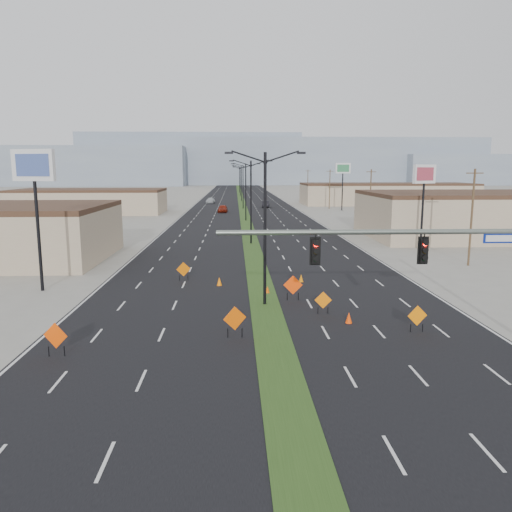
{
  "coord_description": "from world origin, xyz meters",
  "views": [
    {
      "loc": [
        -1.96,
        -20.24,
        8.87
      ],
      "look_at": [
        -0.56,
        12.59,
        3.2
      ],
      "focal_mm": 35.0,
      "sensor_mm": 36.0,
      "label": 1
    }
  ],
  "objects_px": {
    "car_mid": "(266,204)",
    "streetlight_6": "(239,179)",
    "streetlight_0": "(265,224)",
    "cone_1": "(349,318)",
    "construction_sign_1": "(235,319)",
    "cone_0": "(267,290)",
    "pole_sign_east_far": "(343,172)",
    "pole_sign_west": "(34,175)",
    "car_left": "(223,209)",
    "signal_mast": "(463,260)",
    "cone_2": "(301,278)",
    "streetlight_3": "(243,185)",
    "streetlight_4": "(241,182)",
    "construction_sign_4": "(323,301)",
    "streetlight_5": "(240,180)",
    "construction_sign_5": "(417,317)",
    "construction_sign_2": "(183,270)",
    "pole_sign_east_near": "(424,181)",
    "streetlight_2": "(246,190)",
    "construction_sign_0": "(56,337)",
    "streetlight_1": "(251,199)",
    "car_far": "(210,201)",
    "cone_3": "(219,281)"
  },
  "relations": [
    {
      "from": "car_mid",
      "to": "streetlight_6",
      "type": "bearing_deg",
      "value": 99.37
    },
    {
      "from": "streetlight_3",
      "to": "cone_0",
      "type": "distance_m",
      "value": 81.13
    },
    {
      "from": "streetlight_0",
      "to": "car_mid",
      "type": "height_order",
      "value": "streetlight_0"
    },
    {
      "from": "streetlight_4",
      "to": "streetlight_6",
      "type": "xyz_separation_m",
      "value": [
        0.0,
        56.0,
        0.0
      ]
    },
    {
      "from": "construction_sign_0",
      "to": "cone_1",
      "type": "height_order",
      "value": "construction_sign_0"
    },
    {
      "from": "cone_3",
      "to": "car_left",
      "type": "bearing_deg",
      "value": 91.11
    },
    {
      "from": "pole_sign_east_far",
      "to": "streetlight_6",
      "type": "bearing_deg",
      "value": 97.61
    },
    {
      "from": "streetlight_6",
      "to": "construction_sign_4",
      "type": "bearing_deg",
      "value": -88.82
    },
    {
      "from": "streetlight_0",
      "to": "cone_0",
      "type": "xyz_separation_m",
      "value": [
        0.38,
        3.03,
        -5.14
      ]
    },
    {
      "from": "streetlight_0",
      "to": "pole_sign_west",
      "type": "distance_m",
      "value": 17.27
    },
    {
      "from": "streetlight_3",
      "to": "cone_2",
      "type": "relative_size",
      "value": 15.72
    },
    {
      "from": "streetlight_6",
      "to": "cone_3",
      "type": "relative_size",
      "value": 14.7
    },
    {
      "from": "pole_sign_west",
      "to": "streetlight_0",
      "type": "bearing_deg",
      "value": 0.07
    },
    {
      "from": "streetlight_5",
      "to": "pole_sign_east_near",
      "type": "relative_size",
      "value": 1.06
    },
    {
      "from": "car_far",
      "to": "construction_sign_5",
      "type": "height_order",
      "value": "construction_sign_5"
    },
    {
      "from": "streetlight_3",
      "to": "cone_2",
      "type": "xyz_separation_m",
      "value": [
        3.32,
        -77.35,
        -5.1
      ]
    },
    {
      "from": "signal_mast",
      "to": "pole_sign_west",
      "type": "height_order",
      "value": "pole_sign_west"
    },
    {
      "from": "car_far",
      "to": "cone_2",
      "type": "bearing_deg",
      "value": -76.57
    },
    {
      "from": "construction_sign_1",
      "to": "cone_2",
      "type": "height_order",
      "value": "construction_sign_1"
    },
    {
      "from": "streetlight_0",
      "to": "cone_1",
      "type": "relative_size",
      "value": 15.01
    },
    {
      "from": "streetlight_5",
      "to": "cone_0",
      "type": "distance_m",
      "value": 137.06
    },
    {
      "from": "streetlight_6",
      "to": "cone_2",
      "type": "bearing_deg",
      "value": -88.82
    },
    {
      "from": "streetlight_5",
      "to": "pole_sign_east_near",
      "type": "distance_m",
      "value": 119.06
    },
    {
      "from": "construction_sign_1",
      "to": "cone_0",
      "type": "relative_size",
      "value": 3.12
    },
    {
      "from": "signal_mast",
      "to": "streetlight_4",
      "type": "bearing_deg",
      "value": 94.01
    },
    {
      "from": "signal_mast",
      "to": "construction_sign_2",
      "type": "xyz_separation_m",
      "value": [
        -14.69,
        17.47,
        -3.88
      ]
    },
    {
      "from": "streetlight_0",
      "to": "construction_sign_2",
      "type": "distance_m",
      "value": 10.66
    },
    {
      "from": "streetlight_4",
      "to": "cone_0",
      "type": "bearing_deg",
      "value": -89.8
    },
    {
      "from": "streetlight_3",
      "to": "construction_sign_1",
      "type": "relative_size",
      "value": 5.75
    },
    {
      "from": "streetlight_1",
      "to": "construction_sign_1",
      "type": "bearing_deg",
      "value": -93.31
    },
    {
      "from": "signal_mast",
      "to": "construction_sign_5",
      "type": "height_order",
      "value": "signal_mast"
    },
    {
      "from": "streetlight_6",
      "to": "cone_1",
      "type": "bearing_deg",
      "value": -88.45
    },
    {
      "from": "cone_0",
      "to": "cone_1",
      "type": "height_order",
      "value": "cone_1"
    },
    {
      "from": "streetlight_0",
      "to": "streetlight_2",
      "type": "height_order",
      "value": "same"
    },
    {
      "from": "construction_sign_5",
      "to": "pole_sign_west",
      "type": "distance_m",
      "value": 27.74
    },
    {
      "from": "pole_sign_east_far",
      "to": "pole_sign_west",
      "type": "bearing_deg",
      "value": -123.6
    },
    {
      "from": "car_far",
      "to": "construction_sign_1",
      "type": "bearing_deg",
      "value": -80.15
    },
    {
      "from": "car_left",
      "to": "cone_2",
      "type": "xyz_separation_m",
      "value": [
        7.84,
        -67.28,
        -0.48
      ]
    },
    {
      "from": "streetlight_3",
      "to": "streetlight_6",
      "type": "height_order",
      "value": "same"
    },
    {
      "from": "car_left",
      "to": "signal_mast",
      "type": "bearing_deg",
      "value": -77.89
    },
    {
      "from": "car_mid",
      "to": "streetlight_5",
      "type": "bearing_deg",
      "value": 101.43
    },
    {
      "from": "signal_mast",
      "to": "construction_sign_5",
      "type": "bearing_deg",
      "value": 97.25
    },
    {
      "from": "construction_sign_1",
      "to": "cone_0",
      "type": "xyz_separation_m",
      "value": [
        2.38,
        9.66,
        -0.75
      ]
    },
    {
      "from": "streetlight_3",
      "to": "pole_sign_east_far",
      "type": "height_order",
      "value": "pole_sign_east_far"
    },
    {
      "from": "streetlight_4",
      "to": "cone_1",
      "type": "distance_m",
      "value": 116.56
    },
    {
      "from": "streetlight_0",
      "to": "cone_2",
      "type": "relative_size",
      "value": 15.72
    },
    {
      "from": "streetlight_2",
      "to": "streetlight_0",
      "type": "bearing_deg",
      "value": -90.0
    },
    {
      "from": "car_left",
      "to": "cone_2",
      "type": "relative_size",
      "value": 7.33
    },
    {
      "from": "pole_sign_west",
      "to": "construction_sign_2",
      "type": "bearing_deg",
      "value": 31.41
    },
    {
      "from": "construction_sign_1",
      "to": "construction_sign_5",
      "type": "height_order",
      "value": "construction_sign_1"
    }
  ]
}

